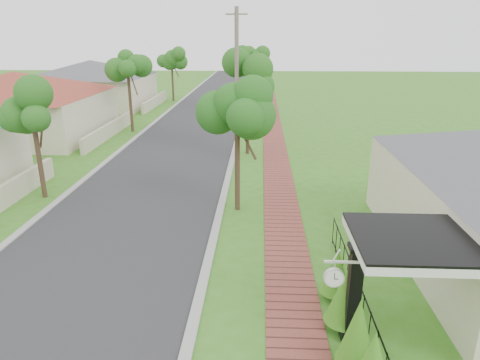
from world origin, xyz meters
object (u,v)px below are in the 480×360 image
(parked_car_white, at_px, (234,95))
(utility_pole, at_px, (237,85))
(near_tree, at_px, (237,115))
(parked_car_red, at_px, (232,107))
(station_clock, at_px, (334,276))
(porch_post, at_px, (353,299))

(parked_car_white, xyz_separation_m, utility_pole, (1.52, -21.97, 3.51))
(near_tree, bearing_deg, parked_car_red, 94.36)
(utility_pole, distance_m, station_clock, 16.77)
(utility_pole, height_order, station_clock, utility_pole)
(parked_car_red, bearing_deg, utility_pole, -76.51)
(parked_car_red, height_order, parked_car_white, parked_car_white)
(porch_post, xyz_separation_m, near_tree, (-3.19, 8.00, 2.90))
(porch_post, xyz_separation_m, station_clock, (-0.57, -0.40, 0.83))
(porch_post, distance_m, near_tree, 9.09)
(porch_post, height_order, parked_car_red, porch_post)
(porch_post, relative_size, utility_pole, 0.30)
(near_tree, xyz_separation_m, station_clock, (2.62, -8.40, -2.07))
(utility_pole, relative_size, station_clock, 11.02)
(utility_pole, bearing_deg, station_clock, -79.30)
(parked_car_white, height_order, near_tree, near_tree)
(near_tree, bearing_deg, utility_pole, 93.35)
(parked_car_red, relative_size, station_clock, 5.04)
(parked_car_red, bearing_deg, parked_car_white, 100.58)
(parked_car_white, bearing_deg, station_clock, -90.40)
(parked_car_red, distance_m, near_tree, 23.12)
(porch_post, distance_m, station_clock, 1.08)
(parked_car_red, bearing_deg, near_tree, -77.05)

